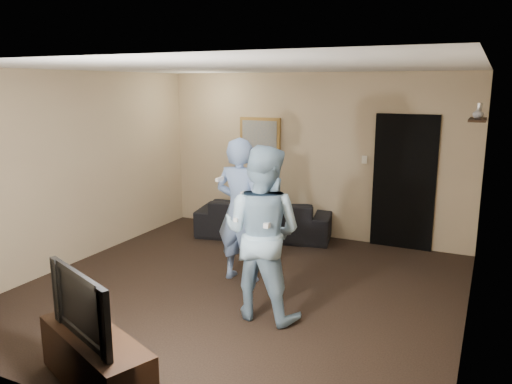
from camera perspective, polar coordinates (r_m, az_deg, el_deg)
The scene contains 19 objects.
ground at distance 6.12m, azimuth -1.81°, elevation -11.07°, with size 5.00×5.00×0.00m, color black.
ceiling at distance 5.62m, azimuth -1.99°, elevation 14.06°, with size 5.00×5.00×0.04m, color silver.
wall_back at distance 8.00m, azimuth 6.40°, elevation 4.11°, with size 5.00×0.04×2.60m, color tan.
wall_front at distance 3.76m, azimuth -19.80°, elevation -5.84°, with size 5.00×0.04×2.60m, color tan.
wall_left at distance 7.22m, azimuth -19.82°, elevation 2.57°, with size 0.04×5.00×2.60m, color tan.
wall_right at distance 5.11m, azimuth 23.85°, elevation -1.50°, with size 0.04×5.00×2.60m, color tan.
sofa at distance 8.05m, azimuth 0.97°, elevation -2.95°, with size 2.13×0.83×0.62m, color black.
throw_pillow at distance 8.10m, azimuth -0.40°, elevation -1.63°, with size 0.40×0.13×0.40m, color #184A42.
painting_frame at distance 8.28m, azimuth 0.47°, elevation 6.55°, with size 0.72×0.05×0.57m, color olive.
painting_canvas at distance 8.26m, azimuth 0.39°, elevation 6.53°, with size 0.62×0.01×0.47m, color slate.
doorway at distance 7.68m, azimuth 16.54°, elevation 1.06°, with size 0.90×0.06×2.00m, color black.
light_switch at distance 7.74m, azimuth 12.29°, elevation 3.63°, with size 0.08×0.02×0.12m, color silver.
wall_shelf at distance 6.80m, azimuth 24.01°, elevation 7.56°, with size 0.20×0.60×0.03m, color black.
shelf_vase at distance 6.77m, azimuth 24.06°, elevation 8.24°, with size 0.13×0.13×0.14m, color #B8B8BD.
shelf_figurine at distance 7.01m, azimuth 24.15°, elevation 8.52°, with size 0.06×0.06×0.18m, color silver.
tv_console at distance 4.41m, azimuth -17.83°, elevation -17.86°, with size 1.26×0.40×0.45m, color black.
television at distance 4.19m, azimuth -18.28°, elevation -11.90°, with size 0.96×0.13×0.55m, color black.
wii_player_left at distance 6.14m, azimuth -1.81°, elevation -2.10°, with size 0.67×0.52×1.80m.
wii_player_right at distance 5.17m, azimuth 0.69°, elevation -4.70°, with size 0.91×0.72×1.83m.
Camera 1 is at (2.60, -4.99, 2.42)m, focal length 35.00 mm.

